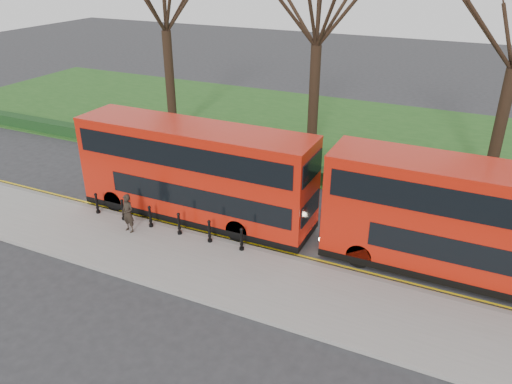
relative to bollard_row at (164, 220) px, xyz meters
The scene contains 12 objects.
ground 1.75m from the bollard_row, 56.22° to the left, with size 120.00×120.00×0.00m, color #28282B.
pavement 1.97m from the bollard_row, 61.30° to the right, with size 60.00×4.00×0.15m, color gray.
kerb 1.13m from the bollard_row, 21.18° to the left, with size 60.00×0.25×0.16m, color slate.
grass_verge 16.39m from the bollard_row, 86.84° to the left, with size 60.00×18.00×0.06m, color #1F4C19.
hedge 8.20m from the bollard_row, 83.68° to the left, with size 60.00×0.90×0.80m, color black.
yellow_line_outer 1.29m from the bollard_row, 35.74° to the left, with size 60.00×0.10×0.01m, color yellow.
yellow_line_inner 1.40m from the bollard_row, 43.26° to the left, with size 60.00×0.10×0.01m, color yellow.
tree_mid 14.36m from the bollard_row, 75.65° to the left, with size 7.88×7.88×12.32m.
bollard_row is the anchor object (origin of this frame).
bus_lead 2.59m from the bollard_row, 76.74° to the left, with size 11.34×2.60×4.51m.
bus_rear 12.89m from the bollard_row, 10.24° to the left, with size 11.42×2.62×4.55m.
pedestrian 1.62m from the bollard_row, 152.25° to the right, with size 0.65×0.43×1.79m, color black.
Camera 1 is at (11.09, -17.22, 11.51)m, focal length 35.00 mm.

